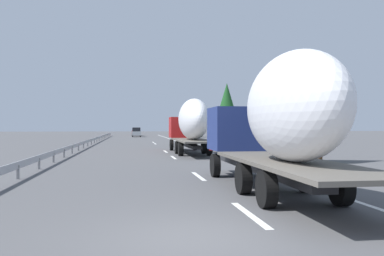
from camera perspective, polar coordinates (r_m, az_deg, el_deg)
ground_plane at (r=48.37m, az=-6.88°, el=-2.42°), size 260.00×260.00×0.00m
lane_stripe_0 at (r=10.97m, az=7.90°, el=-11.65°), size 3.20×0.20×0.01m
lane_stripe_1 at (r=18.87m, az=0.90°, el=-6.62°), size 3.20×0.20×0.01m
lane_stripe_2 at (r=30.02m, az=-2.56°, el=-4.06°), size 3.20×0.20×0.01m
lane_stripe_3 at (r=37.07m, az=-3.66°, el=-3.24°), size 3.20×0.20×0.01m
lane_stripe_4 at (r=53.48m, az=-5.09°, el=-2.16°), size 3.20×0.20×0.01m
lane_stripe_5 at (r=58.16m, az=-5.34°, el=-1.96°), size 3.20×0.20×0.01m
edge_line_right at (r=53.77m, az=-1.14°, el=-2.15°), size 110.00×0.20×0.01m
truck_lead at (r=33.70m, az=-0.12°, el=0.67°), size 13.48×2.55×4.41m
truck_trailing at (r=14.08m, az=11.62°, el=1.23°), size 13.13×2.55×4.51m
car_red_compact at (r=99.30m, az=-7.72°, el=-0.51°), size 4.23×1.89×1.81m
car_silver_hatch at (r=88.12m, az=-7.63°, el=-0.57°), size 4.73×1.85×1.97m
road_sign at (r=58.65m, az=-0.56°, el=0.20°), size 0.10×0.90×3.18m
tree_0 at (r=51.33m, az=4.80°, el=2.88°), size 3.49×3.49×7.57m
tree_1 at (r=54.70m, az=3.78°, el=1.21°), size 2.54×2.54×4.96m
tree_2 at (r=85.04m, az=0.74°, el=1.31°), size 3.37×3.37×6.36m
tree_3 at (r=27.24m, az=17.14°, el=4.41°), size 2.82×2.82×6.55m
guardrail_median at (r=51.56m, az=-13.65°, el=-1.62°), size 94.00×0.10×0.76m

